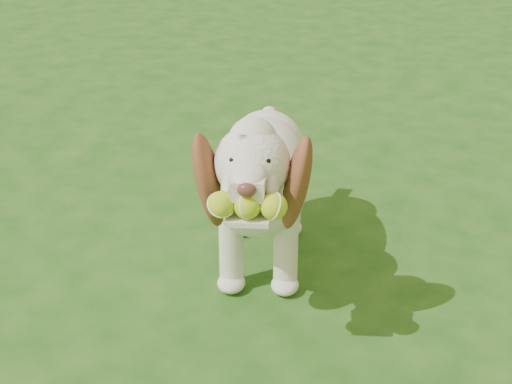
# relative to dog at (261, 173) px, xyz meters

# --- Properties ---
(ground) EXTENTS (80.00, 80.00, 0.00)m
(ground) POSITION_rel_dog_xyz_m (0.07, 0.17, -0.45)
(ground) COLOR #1B4914
(ground) RESTS_ON ground
(dog) EXTENTS (0.60, 1.30, 0.85)m
(dog) POSITION_rel_dog_xyz_m (0.00, 0.00, 0.00)
(dog) COLOR silver
(dog) RESTS_ON ground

